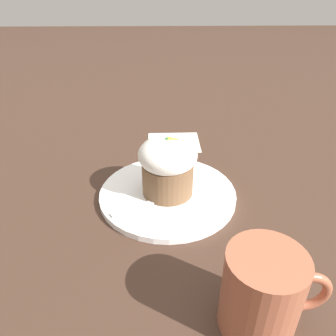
% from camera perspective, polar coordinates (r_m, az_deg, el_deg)
% --- Properties ---
extents(ground_plane, '(4.00, 4.00, 0.00)m').
position_cam_1_polar(ground_plane, '(0.59, -0.05, -4.97)').
color(ground_plane, '#3D281E').
extents(dessert_plate, '(0.24, 0.24, 0.01)m').
position_cam_1_polar(dessert_plate, '(0.59, -0.05, -4.54)').
color(dessert_plate, white).
rests_on(dessert_plate, ground_plane).
extents(carrot_cake, '(0.10, 0.10, 0.11)m').
position_cam_1_polar(carrot_cake, '(0.56, 0.00, 0.56)').
color(carrot_cake, brown).
rests_on(carrot_cake, dessert_plate).
extents(spoon, '(0.12, 0.08, 0.01)m').
position_cam_1_polar(spoon, '(0.56, -1.53, -5.48)').
color(spoon, '#B7B7BC').
rests_on(spoon, dessert_plate).
extents(coffee_cup, '(0.12, 0.09, 0.11)m').
position_cam_1_polar(coffee_cup, '(0.39, 16.18, -20.12)').
color(coffee_cup, '#9E563D').
rests_on(coffee_cup, ground_plane).
extents(paper_napkin, '(0.12, 0.10, 0.00)m').
position_cam_1_polar(paper_napkin, '(0.77, 0.99, 4.51)').
color(paper_napkin, white).
rests_on(paper_napkin, ground_plane).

